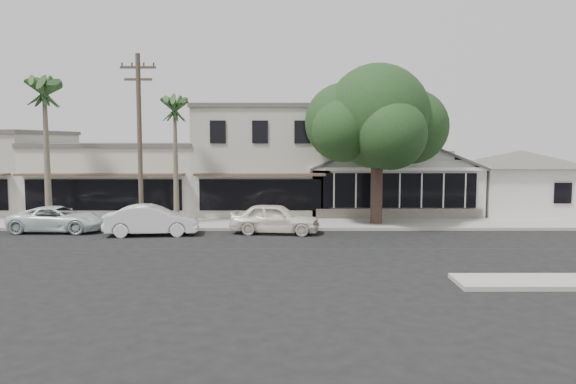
{
  "coord_description": "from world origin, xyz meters",
  "views": [
    {
      "loc": [
        -1.48,
        -23.58,
        4.67
      ],
      "look_at": [
        -1.41,
        6.0,
        1.9
      ],
      "focal_mm": 35.0,
      "sensor_mm": 36.0,
      "label": 1
    }
  ],
  "objects_px": {
    "utility_pole": "(140,137)",
    "car_0": "(275,218)",
    "shade_tree": "(376,120)",
    "car_2": "(58,219)",
    "car_1": "(152,220)"
  },
  "relations": [
    {
      "from": "utility_pole",
      "to": "car_1",
      "type": "bearing_deg",
      "value": -60.55
    },
    {
      "from": "car_1",
      "to": "car_2",
      "type": "xyz_separation_m",
      "value": [
        -5.0,
        1.0,
        -0.09
      ]
    },
    {
      "from": "shade_tree",
      "to": "car_1",
      "type": "bearing_deg",
      "value": -164.24
    },
    {
      "from": "utility_pole",
      "to": "car_0",
      "type": "distance_m",
      "value": 8.1
    },
    {
      "from": "utility_pole",
      "to": "car_0",
      "type": "bearing_deg",
      "value": -9.05
    },
    {
      "from": "utility_pole",
      "to": "car_2",
      "type": "distance_m",
      "value": 5.85
    },
    {
      "from": "car_1",
      "to": "shade_tree",
      "type": "height_order",
      "value": "shade_tree"
    },
    {
      "from": "car_0",
      "to": "shade_tree",
      "type": "bearing_deg",
      "value": -55.43
    },
    {
      "from": "car_1",
      "to": "car_2",
      "type": "height_order",
      "value": "car_1"
    },
    {
      "from": "shade_tree",
      "to": "car_2",
      "type": "bearing_deg",
      "value": -172.31
    },
    {
      "from": "car_0",
      "to": "shade_tree",
      "type": "xyz_separation_m",
      "value": [
        5.37,
        2.71,
        4.98
      ]
    },
    {
      "from": "utility_pole",
      "to": "car_2",
      "type": "height_order",
      "value": "utility_pole"
    },
    {
      "from": "utility_pole",
      "to": "car_1",
      "type": "height_order",
      "value": "utility_pole"
    },
    {
      "from": "shade_tree",
      "to": "utility_pole",
      "type": "bearing_deg",
      "value": -172.58
    },
    {
      "from": "car_2",
      "to": "shade_tree",
      "type": "height_order",
      "value": "shade_tree"
    }
  ]
}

